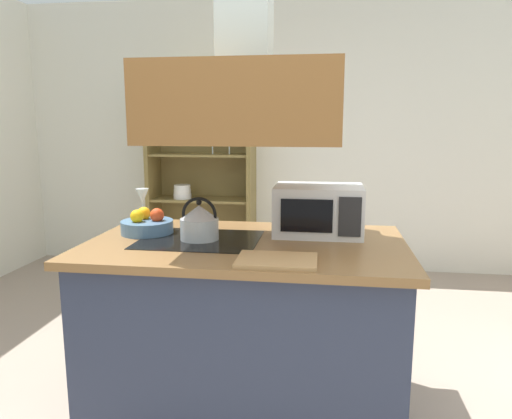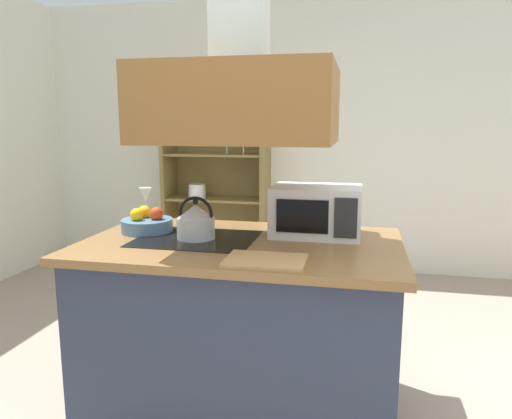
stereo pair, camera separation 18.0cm
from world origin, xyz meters
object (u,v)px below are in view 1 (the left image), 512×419
Objects in this scene: kettle at (199,222)px; fruit_bowl at (147,225)px; wine_glass_on_counter at (142,198)px; dish_cabinet at (203,191)px; cutting_board at (277,260)px; microwave at (318,210)px.

fruit_bowl is (-0.32, 0.10, -0.05)m from kettle.
kettle reaches higher than fruit_bowl.
fruit_bowl is (0.12, -0.25, -0.11)m from wine_glass_on_counter.
wine_glass_on_counter is 0.74× the size of fruit_bowl.
dish_cabinet reaches higher than cutting_board.
dish_cabinet is 6.51× the size of fruit_bowl.
kettle is 1.05× the size of wine_glass_on_counter.
cutting_board is (1.05, -2.76, 0.11)m from dish_cabinet.
fruit_bowl is at bearing 149.14° from cutting_board.
microwave reaches higher than cutting_board.
wine_glass_on_counter reaches higher than cutting_board.
kettle is 0.33m from fruit_bowl.
dish_cabinet is at bearing 110.75° from cutting_board.
kettle is at bearing -159.63° from microwave.
wine_glass_on_counter reaches higher than fruit_bowl.
kettle is at bearing -38.89° from wine_glass_on_counter.
kettle is 0.56m from wine_glass_on_counter.
cutting_board is 0.87m from fruit_bowl.
kettle is 0.47× the size of microwave.
microwave is at bearing -7.34° from wine_glass_on_counter.
microwave is (0.59, 0.22, 0.04)m from kettle.
wine_glass_on_counter is (-0.87, 0.70, 0.14)m from cutting_board.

